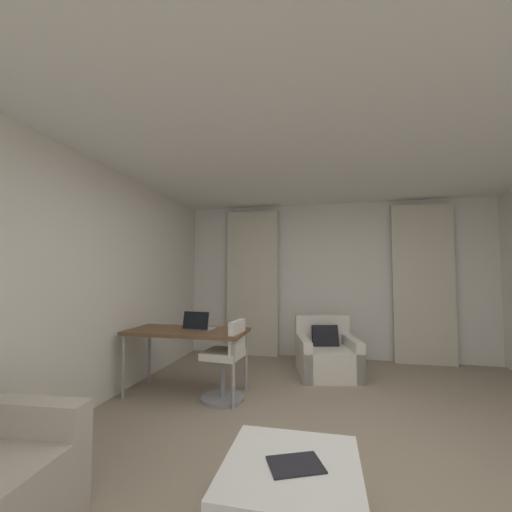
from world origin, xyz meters
name	(u,v)px	position (x,y,z in m)	size (l,w,h in m)	color
ground_plane	(345,460)	(0.00, 0.00, 0.00)	(12.00, 12.00, 0.00)	gray
wall_window	(333,280)	(0.00, 3.03, 1.30)	(5.12, 0.06, 2.60)	silver
wall_left	(64,284)	(-2.53, 0.00, 1.30)	(0.06, 6.12, 2.60)	silver
ceiling	(340,119)	(0.00, 0.00, 2.63)	(5.12, 6.12, 0.06)	white
curtain_left_panel	(252,282)	(-1.38, 2.90, 1.25)	(0.90, 0.06, 2.50)	beige
curtain_right_panel	(423,283)	(1.38, 2.90, 1.25)	(0.90, 0.06, 2.50)	beige
armchair	(327,356)	(-0.12, 2.06, 0.26)	(0.94, 0.97, 0.78)	silver
desk	(187,335)	(-1.72, 0.98, 0.68)	(1.39, 0.64, 0.74)	brown
desk_chair	(226,364)	(-1.21, 0.89, 0.39)	(0.48, 0.48, 0.88)	gray
laptop	(199,326)	(-1.59, 1.00, 0.79)	(0.34, 0.28, 0.22)	#ADADB2
coffee_table	(292,501)	(-0.32, -0.80, 0.19)	(0.73, 0.75, 0.38)	white
magazine_open	(295,465)	(-0.30, -0.81, 0.38)	(0.34, 0.29, 0.01)	black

